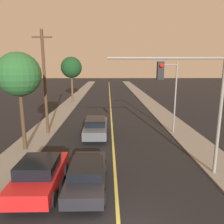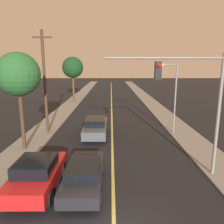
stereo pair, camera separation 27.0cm
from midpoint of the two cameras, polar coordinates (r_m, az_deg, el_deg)
name	(u,v)px [view 2 (the right image)]	position (r m, az deg, el deg)	size (l,w,h in m)	color
road_surface	(111,96)	(42.87, 0.02, 4.10)	(10.17, 80.00, 0.01)	black
sidewalk_left	(79,96)	(43.30, -8.41, 4.12)	(2.50, 80.00, 0.12)	gray
sidewalk_right	(144,96)	(43.37, 8.44, 4.13)	(2.50, 80.00, 0.12)	gray
car_near_lane_front	(84,174)	(11.15, -6.59, -15.78)	(1.89, 4.69, 1.34)	black
car_near_lane_second	(96,127)	(18.72, -3.92, -3.81)	(1.98, 5.09, 1.59)	#474C51
car_outer_lane_front	(37,174)	(11.45, -18.29, -15.08)	(2.05, 4.37, 1.60)	red
traffic_signal_mast	(193,93)	(11.92, 21.01, 4.57)	(5.98, 0.42, 6.42)	slate
streetlamp_right	(171,88)	(19.39, 15.62, 6.08)	(1.56, 0.36, 6.04)	slate
utility_pole_left	(45,81)	(19.34, -16.80, 7.64)	(1.60, 0.24, 8.65)	#422D1E
tree_left_near	(18,75)	(15.95, -22.84, 8.95)	(2.91, 2.91, 6.70)	#3D2B1C
tree_left_far	(73,68)	(35.95, -10.00, 11.34)	(3.32, 3.32, 7.18)	#4C3823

